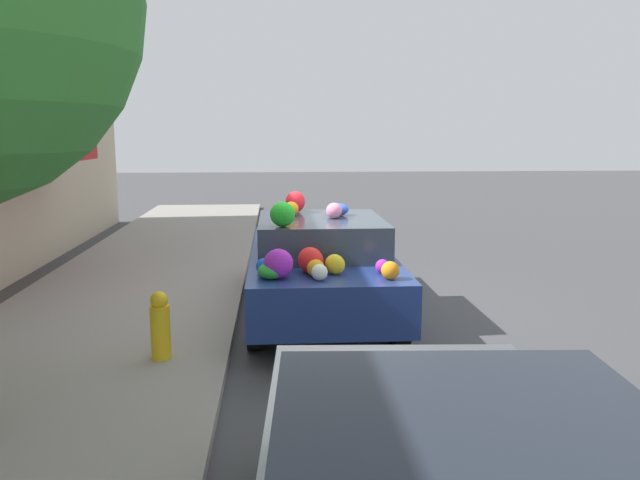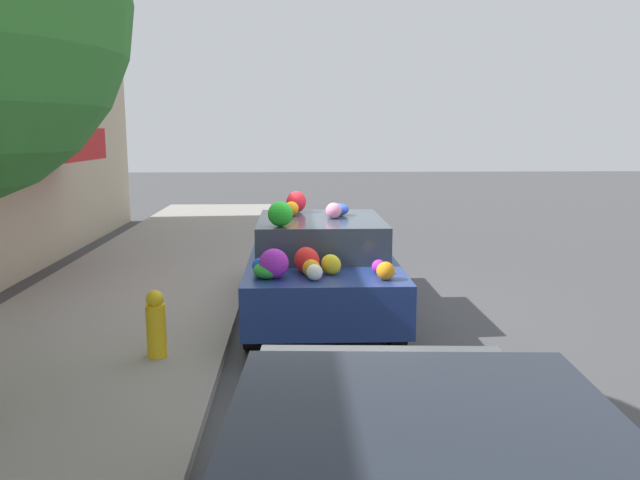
# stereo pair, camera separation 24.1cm
# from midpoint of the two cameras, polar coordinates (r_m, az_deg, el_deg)

# --- Properties ---
(ground_plane) EXTENTS (60.00, 60.00, 0.00)m
(ground_plane) POSITION_cam_midpoint_polar(r_m,az_deg,el_deg) (8.27, -0.64, -6.89)
(ground_plane) COLOR #424244
(sidewalk_curb) EXTENTS (24.00, 3.20, 0.11)m
(sidewalk_curb) POSITION_cam_midpoint_polar(r_m,az_deg,el_deg) (8.54, -19.16, -6.53)
(sidewalk_curb) COLOR gray
(sidewalk_curb) RESTS_ON ground
(fire_hydrant) EXTENTS (0.20, 0.20, 0.70)m
(fire_hydrant) POSITION_cam_midpoint_polar(r_m,az_deg,el_deg) (6.58, -15.43, -7.55)
(fire_hydrant) COLOR gold
(fire_hydrant) RESTS_ON sidewalk_curb
(art_car) EXTENTS (3.98, 1.80, 1.60)m
(art_car) POSITION_cam_midpoint_polar(r_m,az_deg,el_deg) (8.05, -0.90, -2.16)
(art_car) COLOR navy
(art_car) RESTS_ON ground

